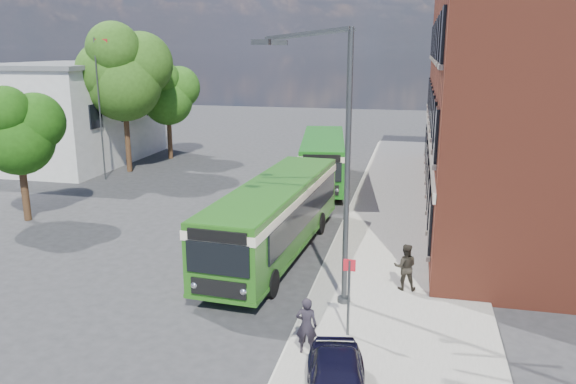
% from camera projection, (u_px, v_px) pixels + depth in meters
% --- Properties ---
extents(ground, '(120.00, 120.00, 0.00)m').
position_uv_depth(ground, '(218.00, 270.00, 21.84)').
color(ground, '#2A2A2D').
rests_on(ground, ground).
extents(pavement, '(6.00, 48.00, 0.15)m').
position_uv_depth(pavement, '(406.00, 220.00, 27.84)').
color(pavement, gray).
rests_on(pavement, ground).
extents(kerb_line, '(0.12, 48.00, 0.01)m').
position_uv_depth(kerb_line, '(345.00, 218.00, 28.52)').
color(kerb_line, beige).
rests_on(kerb_line, ground).
extents(brick_office, '(12.10, 26.00, 14.20)m').
position_uv_depth(brick_office, '(556.00, 77.00, 28.36)').
color(brick_office, maroon).
rests_on(brick_office, ground).
extents(white_building, '(9.40, 13.40, 7.30)m').
position_uv_depth(white_building, '(71.00, 113.00, 41.82)').
color(white_building, beige).
rests_on(white_building, ground).
extents(flagpole, '(0.95, 0.10, 9.00)m').
position_uv_depth(flagpole, '(100.00, 104.00, 35.58)').
color(flagpole, '#383B3D').
rests_on(flagpole, ground).
extents(street_lamp, '(2.96, 2.38, 9.00)m').
position_uv_depth(street_lamp, '(336.00, 165.00, 17.70)').
color(street_lamp, '#383B3D').
rests_on(street_lamp, ground).
extents(bus_stop_sign, '(0.35, 0.08, 2.52)m').
position_uv_depth(bus_stop_sign, '(349.00, 292.00, 16.28)').
color(bus_stop_sign, '#383B3D').
rests_on(bus_stop_sign, ground).
extents(bus_front, '(3.32, 12.04, 3.02)m').
position_uv_depth(bus_front, '(275.00, 212.00, 23.12)').
color(bus_front, '#256017').
rests_on(bus_front, ground).
extents(bus_rear, '(4.08, 10.62, 3.02)m').
position_uv_depth(bus_rear, '(323.00, 156.00, 34.94)').
color(bus_rear, '#186617').
rests_on(bus_rear, ground).
extents(parked_car, '(2.07, 3.82, 1.23)m').
position_uv_depth(parked_car, '(337.00, 384.00, 13.12)').
color(parked_car, black).
rests_on(parked_car, pavement).
extents(pedestrian_a, '(0.62, 0.42, 1.64)m').
position_uv_depth(pedestrian_a, '(306.00, 325.00, 15.45)').
color(pedestrian_a, black).
rests_on(pedestrian_a, pavement).
extents(pedestrian_b, '(0.84, 0.67, 1.67)m').
position_uv_depth(pedestrian_b, '(405.00, 267.00, 19.55)').
color(pedestrian_b, black).
rests_on(pedestrian_b, pavement).
extents(tree_left, '(3.97, 3.77, 6.70)m').
position_uv_depth(tree_left, '(18.00, 130.00, 26.97)').
color(tree_left, '#392715').
rests_on(tree_left, ground).
extents(tree_mid, '(5.96, 5.66, 10.06)m').
position_uv_depth(tree_mid, '(123.00, 72.00, 37.40)').
color(tree_mid, '#392715').
rests_on(tree_mid, ground).
extents(tree_right, '(4.43, 4.21, 7.47)m').
position_uv_depth(tree_right, '(168.00, 93.00, 42.46)').
color(tree_right, '#392715').
rests_on(tree_right, ground).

